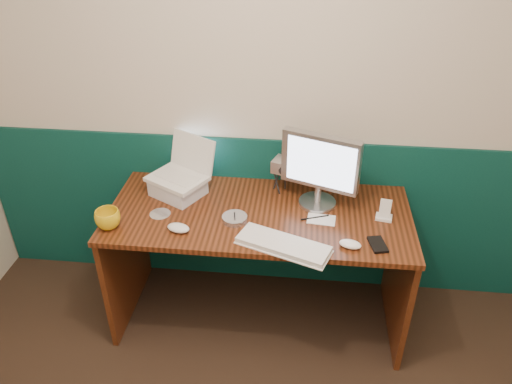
# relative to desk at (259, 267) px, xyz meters

# --- Properties ---
(back_wall) EXTENTS (3.50, 0.04, 2.50)m
(back_wall) POSITION_rel_desk_xyz_m (0.02, 0.37, 0.88)
(back_wall) COLOR beige
(back_wall) RESTS_ON ground
(wainscot) EXTENTS (3.48, 0.02, 1.00)m
(wainscot) POSITION_rel_desk_xyz_m (0.02, 0.36, 0.12)
(wainscot) COLOR #073332
(wainscot) RESTS_ON ground
(desk) EXTENTS (1.60, 0.70, 0.75)m
(desk) POSITION_rel_desk_xyz_m (0.00, 0.00, 0.00)
(desk) COLOR #321609
(desk) RESTS_ON ground
(laptop_riser) EXTENTS (0.33, 0.31, 0.09)m
(laptop_riser) POSITION_rel_desk_xyz_m (-0.47, 0.13, 0.42)
(laptop_riser) COLOR silver
(laptop_riser) RESTS_ON desk
(laptop) EXTENTS (0.37, 0.34, 0.25)m
(laptop) POSITION_rel_desk_xyz_m (-0.47, 0.13, 0.59)
(laptop) COLOR white
(laptop) RESTS_ON laptop_riser
(monitor) EXTENTS (0.43, 0.26, 0.42)m
(monitor) POSITION_rel_desk_xyz_m (0.31, 0.12, 0.58)
(monitor) COLOR #A6A7AB
(monitor) RESTS_ON desk
(keyboard) EXTENTS (0.47, 0.29, 0.03)m
(keyboard) POSITION_rel_desk_xyz_m (0.15, -0.28, 0.39)
(keyboard) COLOR white
(keyboard) RESTS_ON desk
(mouse_right) EXTENTS (0.12, 0.09, 0.04)m
(mouse_right) POSITION_rel_desk_xyz_m (0.46, -0.25, 0.39)
(mouse_right) COLOR white
(mouse_right) RESTS_ON desk
(mouse_left) EXTENTS (0.13, 0.10, 0.04)m
(mouse_left) POSITION_rel_desk_xyz_m (-0.38, -0.21, 0.39)
(mouse_left) COLOR white
(mouse_left) RESTS_ON desk
(mug) EXTENTS (0.13, 0.13, 0.10)m
(mug) POSITION_rel_desk_xyz_m (-0.74, -0.21, 0.42)
(mug) COLOR gold
(mug) RESTS_ON desk
(camcorder) EXTENTS (0.12, 0.14, 0.18)m
(camcorder) POSITION_rel_desk_xyz_m (0.09, 0.23, 0.47)
(camcorder) COLOR silver
(camcorder) RESTS_ON desk
(cd_spindle) EXTENTS (0.13, 0.13, 0.03)m
(cd_spindle) POSITION_rel_desk_xyz_m (-0.12, -0.09, 0.39)
(cd_spindle) COLOR #B6BBC7
(cd_spindle) RESTS_ON desk
(cd_loose_a) EXTENTS (0.11, 0.11, 0.00)m
(cd_loose_a) POSITION_rel_desk_xyz_m (-0.52, -0.07, 0.38)
(cd_loose_a) COLOR silver
(cd_loose_a) RESTS_ON desk
(pen) EXTENTS (0.14, 0.06, 0.01)m
(pen) POSITION_rel_desk_xyz_m (0.29, -0.02, 0.38)
(pen) COLOR black
(pen) RESTS_ON desk
(papers) EXTENTS (0.15, 0.11, 0.00)m
(papers) POSITION_rel_desk_xyz_m (0.33, -0.03, 0.38)
(papers) COLOR silver
(papers) RESTS_ON desk
(dock) EXTENTS (0.09, 0.08, 0.02)m
(dock) POSITION_rel_desk_xyz_m (0.65, 0.01, 0.38)
(dock) COLOR white
(dock) RESTS_ON desk
(music_player) EXTENTS (0.06, 0.04, 0.10)m
(music_player) POSITION_rel_desk_xyz_m (0.65, 0.01, 0.44)
(music_player) COLOR white
(music_player) RESTS_ON dock
(pda) EXTENTS (0.10, 0.13, 0.01)m
(pda) POSITION_rel_desk_xyz_m (0.60, -0.22, 0.38)
(pda) COLOR black
(pda) RESTS_ON desk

